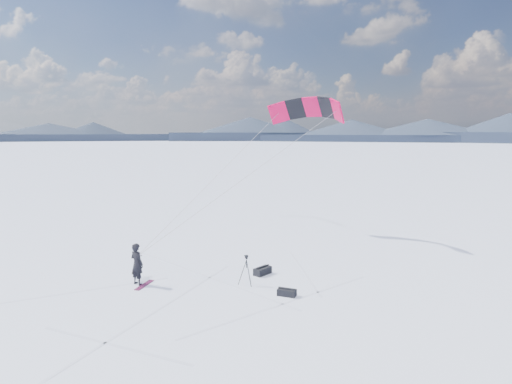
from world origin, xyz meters
TOP-DOWN VIEW (x-y plane):
  - ground at (0.00, 0.00)m, footprint 1800.00×1800.00m
  - horizon_hills at (-0.00, 0.00)m, footprint 704.00×704.42m
  - snow_tracks at (-0.65, -0.35)m, footprint 14.76×10.25m
  - snowkiter at (-2.22, 1.68)m, footprint 0.72×0.84m
  - snowboard at (-1.99, 1.41)m, footprint 1.15×1.11m
  - tripod at (2.09, -0.92)m, footprint 0.72×0.64m
  - gear_bag_a at (3.47, -0.11)m, footprint 1.03×0.70m
  - gear_bag_b at (2.90, -3.00)m, footprint 0.79×0.86m
  - power_kite at (10.56, 5.54)m, footprint 14.03×6.67m

SIDE VIEW (x-z plane):
  - ground at x=0.00m, z-range 0.00..0.00m
  - snowkiter at x=-2.22m, z-range -0.98..0.98m
  - snow_tracks at x=-0.65m, z-range 0.00..0.01m
  - snowboard at x=-1.99m, z-range 0.00..0.04m
  - gear_bag_b at x=2.90m, z-range -0.02..0.34m
  - gear_bag_a at x=3.47m, z-range -0.02..0.40m
  - tripod at x=2.09m, z-range 0.20..1.60m
  - horizon_hills at x=0.00m, z-range -0.83..7.68m
  - power_kite at x=10.56m, z-range 4.42..12.41m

